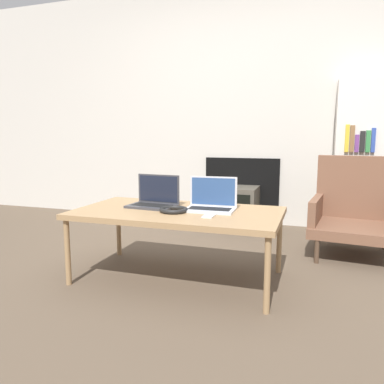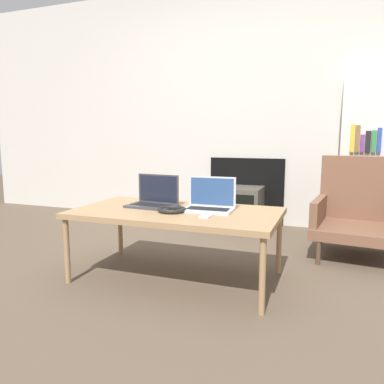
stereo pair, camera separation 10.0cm
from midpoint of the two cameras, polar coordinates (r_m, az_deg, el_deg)
ground_plane at (r=2.51m, az=-4.49°, el=-14.08°), size 14.00×14.00×0.00m
wall_back at (r=4.23m, az=6.14°, el=12.80°), size 7.00×0.08×2.60m
table at (r=2.51m, az=-3.32°, el=-3.53°), size 1.36×0.74×0.47m
laptop_left at (r=2.64m, az=-6.83°, el=-1.14°), size 0.34×0.24×0.22m
laptop_right at (r=2.50m, az=1.78°, el=-1.64°), size 0.33×0.22×0.22m
headphones at (r=2.45m, az=-3.98°, el=-2.72°), size 0.19×0.19×0.03m
phone at (r=2.31m, az=1.42°, el=-3.62°), size 0.06×0.13×0.01m
tv at (r=4.02m, az=6.22°, el=-2.28°), size 0.42×0.42×0.43m
armchair at (r=3.36m, az=22.87°, el=-2.32°), size 0.72×0.73×0.80m
bookshelf at (r=3.95m, az=24.82°, el=4.54°), size 0.65×0.32×1.49m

